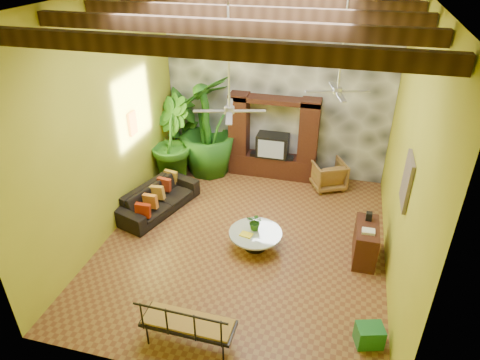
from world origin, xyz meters
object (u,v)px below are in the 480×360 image
(iron_bench, at_px, (186,323))
(green_bin, at_px, (369,335))
(ceiling_fan_front, at_px, (229,99))
(coffee_table, at_px, (255,238))
(sofa, at_px, (158,199))
(side_console, at_px, (365,242))
(tall_plant_c, at_px, (208,126))
(entertainment_center, at_px, (273,144))
(ceiling_fan_back, at_px, (339,81))
(tall_plant_a, at_px, (182,128))
(wicker_armchair, at_px, (328,175))
(tall_plant_b, at_px, (170,140))

(iron_bench, relative_size, green_bin, 3.54)
(ceiling_fan_front, bearing_deg, coffee_table, 27.79)
(sofa, distance_m, side_console, 4.93)
(sofa, xyz_separation_m, tall_plant_c, (0.58, 2.21, 1.07))
(entertainment_center, relative_size, ceiling_fan_back, 1.29)
(ceiling_fan_back, xyz_separation_m, tall_plant_a, (-4.25, 1.95, -2.26))
(tall_plant_c, bearing_deg, tall_plant_a, 162.88)
(wicker_armchair, xyz_separation_m, coffee_table, (-1.30, -2.98, -0.12))
(ceiling_fan_back, relative_size, tall_plant_b, 0.80)
(entertainment_center, distance_m, wicker_armchair, 1.70)
(wicker_armchair, bearing_deg, entertainment_center, -37.28)
(sofa, relative_size, coffee_table, 1.94)
(tall_plant_a, height_order, coffee_table, tall_plant_a)
(entertainment_center, relative_size, iron_bench, 1.55)
(ceiling_fan_front, distance_m, iron_bench, 3.84)
(coffee_table, bearing_deg, side_console, 5.76)
(tall_plant_a, height_order, side_console, tall_plant_a)
(sofa, distance_m, tall_plant_a, 2.63)
(tall_plant_b, xyz_separation_m, coffee_table, (2.89, -2.40, -0.90))
(entertainment_center, height_order, tall_plant_c, tall_plant_c)
(side_console, bearing_deg, entertainment_center, 129.36)
(ceiling_fan_front, relative_size, iron_bench, 1.20)
(tall_plant_c, distance_m, iron_bench, 6.09)
(sofa, height_order, iron_bench, iron_bench)
(tall_plant_c, xyz_separation_m, side_console, (4.32, -2.80, -0.99))
(coffee_table, relative_size, side_console, 1.14)
(sofa, bearing_deg, side_console, -78.99)
(wicker_armchair, xyz_separation_m, green_bin, (1.08, -4.98, -0.19))
(entertainment_center, bearing_deg, tall_plant_b, -161.14)
(ceiling_fan_back, bearing_deg, coffee_table, -134.50)
(tall_plant_c, distance_m, green_bin, 6.80)
(sofa, distance_m, tall_plant_b, 1.80)
(green_bin, bearing_deg, tall_plant_c, 131.34)
(side_console, xyz_separation_m, green_bin, (0.10, -2.22, -0.21))
(tall_plant_b, distance_m, side_console, 5.65)
(iron_bench, bearing_deg, entertainment_center, 88.89)
(tall_plant_a, height_order, green_bin, tall_plant_a)
(side_console, bearing_deg, sofa, 172.66)
(ceiling_fan_front, xyz_separation_m, tall_plant_c, (-1.57, 3.28, -2.01))
(entertainment_center, bearing_deg, ceiling_fan_front, -93.24)
(sofa, relative_size, tall_plant_a, 0.97)
(tall_plant_c, height_order, green_bin, tall_plant_c)
(sofa, bearing_deg, tall_plant_a, 24.89)
(side_console, bearing_deg, tall_plant_c, 146.60)
(tall_plant_c, bearing_deg, entertainment_center, 8.28)
(entertainment_center, height_order, ceiling_fan_front, ceiling_fan_front)
(sofa, relative_size, wicker_armchair, 2.66)
(wicker_armchair, height_order, side_console, side_console)
(ceiling_fan_front, bearing_deg, green_bin, -31.47)
(ceiling_fan_front, distance_m, side_console, 4.10)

